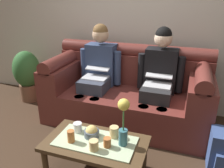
{
  "coord_description": "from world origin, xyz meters",
  "views": [
    {
      "loc": [
        0.7,
        -1.44,
        1.59
      ],
      "look_at": [
        -0.1,
        0.85,
        0.61
      ],
      "focal_mm": 36.71,
      "sensor_mm": 36.0,
      "label": 1
    }
  ],
  "objects_px": {
    "coffee_table": "(96,146)",
    "cup_far_center": "(114,132)",
    "person_right": "(159,76)",
    "snack_bowl": "(92,132)",
    "cup_near_right": "(78,127)",
    "person_left": "(98,69)",
    "potted_plant": "(27,74)",
    "flower_vase": "(123,121)",
    "cup_near_left": "(94,145)",
    "cup_far_right": "(107,142)",
    "couch": "(127,93)",
    "cup_far_left": "(71,136)"
  },
  "relations": [
    {
      "from": "coffee_table",
      "to": "cup_far_center",
      "type": "distance_m",
      "value": 0.21
    },
    {
      "from": "person_right",
      "to": "snack_bowl",
      "type": "bearing_deg",
      "value": -114.23
    },
    {
      "from": "cup_near_right",
      "to": "cup_far_center",
      "type": "distance_m",
      "value": 0.36
    },
    {
      "from": "person_left",
      "to": "cup_far_center",
      "type": "distance_m",
      "value": 1.1
    },
    {
      "from": "cup_near_right",
      "to": "potted_plant",
      "type": "relative_size",
      "value": 0.11
    },
    {
      "from": "potted_plant",
      "to": "snack_bowl",
      "type": "bearing_deg",
      "value": -34.79
    },
    {
      "from": "flower_vase",
      "to": "cup_near_left",
      "type": "relative_size",
      "value": 4.86
    },
    {
      "from": "flower_vase",
      "to": "cup_far_right",
      "type": "relative_size",
      "value": 5.16
    },
    {
      "from": "cup_far_center",
      "to": "cup_far_right",
      "type": "distance_m",
      "value": 0.15
    },
    {
      "from": "couch",
      "to": "person_left",
      "type": "xyz_separation_m",
      "value": [
        -0.39,
        -0.0,
        0.28
      ]
    },
    {
      "from": "person_right",
      "to": "flower_vase",
      "type": "height_order",
      "value": "person_right"
    },
    {
      "from": "flower_vase",
      "to": "cup_far_right",
      "type": "bearing_deg",
      "value": -148.13
    },
    {
      "from": "couch",
      "to": "cup_near_right",
      "type": "xyz_separation_m",
      "value": [
        -0.22,
        -0.97,
        0.02
      ]
    },
    {
      "from": "person_left",
      "to": "cup_near_right",
      "type": "distance_m",
      "value": 1.01
    },
    {
      "from": "couch",
      "to": "potted_plant",
      "type": "height_order",
      "value": "couch"
    },
    {
      "from": "cup_far_center",
      "to": "cup_far_right",
      "type": "height_order",
      "value": "cup_far_center"
    },
    {
      "from": "person_left",
      "to": "potted_plant",
      "type": "height_order",
      "value": "person_left"
    },
    {
      "from": "person_left",
      "to": "coffee_table",
      "type": "relative_size",
      "value": 1.33
    },
    {
      "from": "coffee_table",
      "to": "cup_near_left",
      "type": "distance_m",
      "value": 0.15
    },
    {
      "from": "person_left",
      "to": "cup_far_center",
      "type": "relative_size",
      "value": 11.79
    },
    {
      "from": "person_left",
      "to": "cup_near_right",
      "type": "bearing_deg",
      "value": -79.68
    },
    {
      "from": "coffee_table",
      "to": "cup_far_left",
      "type": "height_order",
      "value": "cup_far_left"
    },
    {
      "from": "cup_near_left",
      "to": "snack_bowl",
      "type": "bearing_deg",
      "value": 119.72
    },
    {
      "from": "coffee_table",
      "to": "flower_vase",
      "type": "bearing_deg",
      "value": 7.36
    },
    {
      "from": "cup_far_right",
      "to": "coffee_table",
      "type": "bearing_deg",
      "value": 162.07
    },
    {
      "from": "coffee_table",
      "to": "snack_bowl",
      "type": "distance_m",
      "value": 0.12
    },
    {
      "from": "snack_bowl",
      "to": "cup_near_left",
      "type": "xyz_separation_m",
      "value": [
        0.09,
        -0.16,
        0.0
      ]
    },
    {
      "from": "coffee_table",
      "to": "potted_plant",
      "type": "bearing_deg",
      "value": 144.94
    },
    {
      "from": "cup_near_right",
      "to": "couch",
      "type": "bearing_deg",
      "value": 77.4
    },
    {
      "from": "snack_bowl",
      "to": "cup_far_right",
      "type": "height_order",
      "value": "snack_bowl"
    },
    {
      "from": "cup_far_left",
      "to": "potted_plant",
      "type": "relative_size",
      "value": 0.14
    },
    {
      "from": "coffee_table",
      "to": "cup_near_left",
      "type": "relative_size",
      "value": 10.22
    },
    {
      "from": "potted_plant",
      "to": "cup_far_right",
      "type": "bearing_deg",
      "value": -33.96
    },
    {
      "from": "person_left",
      "to": "potted_plant",
      "type": "relative_size",
      "value": 1.57
    },
    {
      "from": "coffee_table",
      "to": "cup_near_right",
      "type": "relative_size",
      "value": 10.34
    },
    {
      "from": "cup_far_right",
      "to": "cup_near_left",
      "type": "bearing_deg",
      "value": -142.56
    },
    {
      "from": "cup_near_left",
      "to": "potted_plant",
      "type": "height_order",
      "value": "potted_plant"
    },
    {
      "from": "couch",
      "to": "cup_far_center",
      "type": "bearing_deg",
      "value": -81.61
    },
    {
      "from": "person_left",
      "to": "flower_vase",
      "type": "height_order",
      "value": "person_left"
    },
    {
      "from": "person_left",
      "to": "snack_bowl",
      "type": "xyz_separation_m",
      "value": [
        0.33,
        -1.0,
        -0.26
      ]
    },
    {
      "from": "couch",
      "to": "cup_near_right",
      "type": "height_order",
      "value": "couch"
    },
    {
      "from": "flower_vase",
      "to": "potted_plant",
      "type": "height_order",
      "value": "flower_vase"
    },
    {
      "from": "person_left",
      "to": "couch",
      "type": "bearing_deg",
      "value": 0.39
    },
    {
      "from": "couch",
      "to": "flower_vase",
      "type": "relative_size",
      "value": 4.64
    },
    {
      "from": "couch",
      "to": "coffee_table",
      "type": "bearing_deg",
      "value": -90.0
    },
    {
      "from": "snack_bowl",
      "to": "cup_near_right",
      "type": "relative_size",
      "value": 1.56
    },
    {
      "from": "cup_far_center",
      "to": "cup_far_left",
      "type": "height_order",
      "value": "cup_far_left"
    },
    {
      "from": "cup_far_center",
      "to": "snack_bowl",
      "type": "bearing_deg",
      "value": -162.42
    },
    {
      "from": "person_left",
      "to": "cup_near_left",
      "type": "relative_size",
      "value": 13.61
    },
    {
      "from": "person_right",
      "to": "coffee_table",
      "type": "height_order",
      "value": "person_right"
    }
  ]
}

